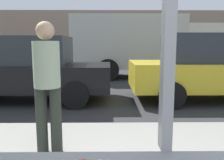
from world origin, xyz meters
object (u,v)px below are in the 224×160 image
(pedestrian, at_px, (47,80))
(parked_car_black, at_px, (29,69))
(parked_car_yellow, at_px, (215,67))
(box_truck, at_px, (144,44))

(pedestrian, bearing_deg, parked_car_black, 112.14)
(parked_car_black, height_order, parked_car_yellow, parked_car_yellow)
(parked_car_black, xyz_separation_m, box_truck, (3.72, 4.47, 0.65))
(parked_car_black, relative_size, box_truck, 0.65)
(box_truck, xyz_separation_m, pedestrian, (-2.34, -7.85, -0.44))
(parked_car_black, xyz_separation_m, pedestrian, (1.38, -3.38, 0.21))
(parked_car_yellow, bearing_deg, box_truck, 105.41)
(box_truck, distance_m, pedestrian, 8.20)
(box_truck, bearing_deg, pedestrian, -106.62)
(box_truck, bearing_deg, parked_car_black, -129.75)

